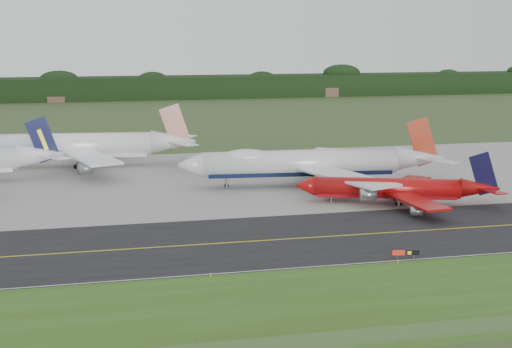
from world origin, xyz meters
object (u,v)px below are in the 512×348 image
object	(u,v)px
jet_ba_747	(310,163)
jet_red_737	(398,189)
taxiway_sign	(406,253)
jet_star_tail	(78,146)

from	to	relation	value
jet_ba_747	jet_red_737	xyz separation A→B (m)	(13.15, -21.02, -2.29)
jet_ba_747	taxiway_sign	size ratio (longest dim) A/B	14.94
jet_red_737	taxiway_sign	xyz separation A→B (m)	(-14.02, -35.75, -2.17)
jet_ba_747	taxiway_sign	distance (m)	56.95
jet_red_737	taxiway_sign	distance (m)	38.46
jet_star_tail	taxiway_sign	size ratio (longest dim) A/B	14.93
jet_ba_747	jet_red_737	world-z (taller)	jet_ba_747
jet_ba_747	jet_star_tail	xyz separation A→B (m)	(-54.03, 37.40, 0.15)
jet_red_737	jet_star_tail	size ratio (longest dim) A/B	0.65
jet_red_737	jet_star_tail	xyz separation A→B (m)	(-67.18, 58.42, 2.44)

